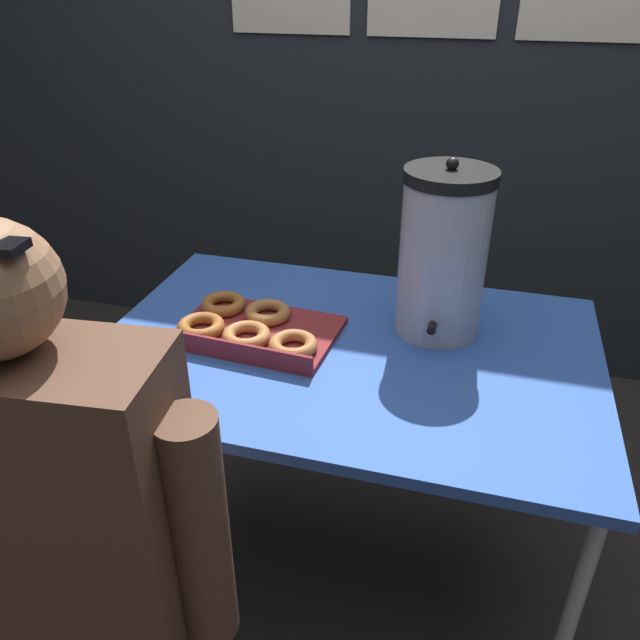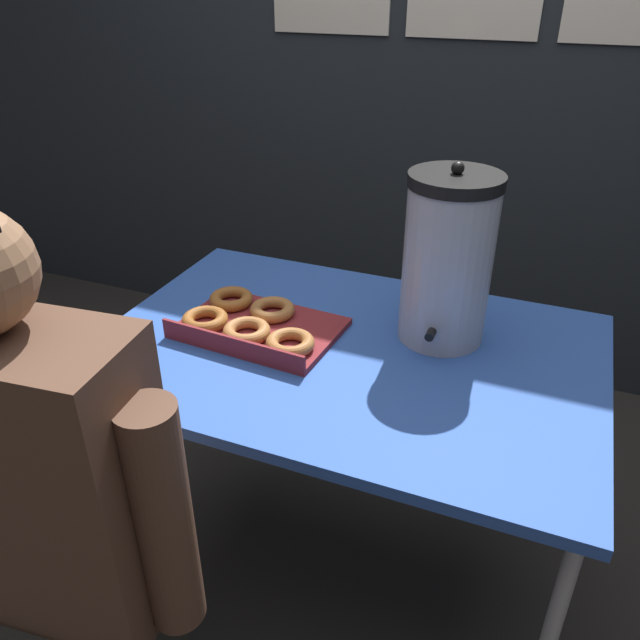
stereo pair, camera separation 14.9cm
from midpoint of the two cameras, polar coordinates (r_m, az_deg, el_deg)
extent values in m
plane|color=#2D2B28|center=(2.01, 4.20, -21.12)|extent=(12.00, 12.00, 0.00)
cube|color=#23282D|center=(2.55, 15.37, 22.55)|extent=(6.00, 0.10, 2.56)
cube|color=#2D56B2|center=(1.51, 5.23, -3.00)|extent=(1.19, 0.81, 0.03)
cylinder|color=#ADADB2|center=(1.72, -17.82, -15.84)|extent=(0.03, 0.03, 0.73)
cylinder|color=#ADADB2|center=(2.18, -6.20, -3.66)|extent=(0.03, 0.03, 0.73)
cylinder|color=#ADADB2|center=(1.99, 23.50, -9.97)|extent=(0.03, 0.03, 0.73)
cube|color=maroon|center=(1.56, -2.80, -0.79)|extent=(0.41, 0.29, 0.02)
cube|color=maroon|center=(1.45, -5.27, -2.23)|extent=(0.39, 0.03, 0.04)
torus|color=#945623|center=(1.56, -7.82, -0.04)|extent=(0.15, 0.15, 0.03)
torus|color=#A86B38|center=(1.50, -3.92, -1.10)|extent=(0.15, 0.15, 0.03)
torus|color=#A36633|center=(1.45, 0.18, -2.20)|extent=(0.14, 0.14, 0.03)
torus|color=#965926|center=(1.65, -5.59, 1.86)|extent=(0.13, 0.13, 0.03)
torus|color=#A66936|center=(1.59, -1.72, 0.87)|extent=(0.16, 0.16, 0.03)
cylinder|color=#B7B7BC|center=(1.50, 14.36, 4.77)|extent=(0.21, 0.21, 0.38)
cylinder|color=black|center=(1.43, 15.38, 12.18)|extent=(0.21, 0.21, 0.03)
sphere|color=black|center=(1.42, 15.53, 13.19)|extent=(0.03, 0.03, 0.03)
cylinder|color=black|center=(1.46, 13.06, -1.20)|extent=(0.02, 0.05, 0.02)
cube|color=black|center=(1.49, -15.44, -3.74)|extent=(0.10, 0.15, 0.01)
cube|color=#2D333D|center=(1.49, -15.47, -3.56)|extent=(0.09, 0.13, 0.00)
cube|color=brown|center=(1.21, -21.74, -13.35)|extent=(0.47, 0.25, 0.60)
cylinder|color=brown|center=(1.12, -10.24, -17.80)|extent=(0.10, 0.10, 0.48)
camera|label=1|loc=(0.07, -87.14, 1.63)|focal=35.00mm
camera|label=2|loc=(0.07, 92.86, -1.63)|focal=35.00mm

